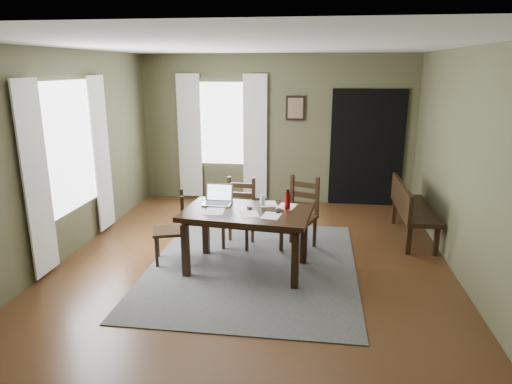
# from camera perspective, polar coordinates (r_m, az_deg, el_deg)

# --- Properties ---
(ground) EXTENTS (5.00, 6.00, 0.01)m
(ground) POSITION_cam_1_polar(r_m,az_deg,el_deg) (5.94, -0.40, -9.22)
(ground) COLOR #492C16
(room_shell) EXTENTS (5.02, 6.02, 2.71)m
(room_shell) POSITION_cam_1_polar(r_m,az_deg,el_deg) (5.44, -0.43, 8.37)
(room_shell) COLOR #4E4E33
(room_shell) RESTS_ON ground
(rug) EXTENTS (2.60, 3.20, 0.01)m
(rug) POSITION_cam_1_polar(r_m,az_deg,el_deg) (5.93, -0.40, -9.13)
(rug) COLOR #444444
(rug) RESTS_ON ground
(dining_table) EXTENTS (1.62, 1.07, 0.77)m
(dining_table) POSITION_cam_1_polar(r_m,az_deg,el_deg) (5.57, -1.19, -3.28)
(dining_table) COLOR black
(dining_table) RESTS_ON rug
(chair_end) EXTENTS (0.50, 0.50, 0.91)m
(chair_end) POSITION_cam_1_polar(r_m,az_deg,el_deg) (6.00, -10.36, -4.52)
(chair_end) COLOR black
(chair_end) RESTS_ON rug
(chair_back_left) EXTENTS (0.45, 0.45, 0.95)m
(chair_back_left) POSITION_cam_1_polar(r_m,az_deg,el_deg) (6.43, -2.13, -2.71)
(chair_back_left) COLOR black
(chair_back_left) RESTS_ON rug
(chair_back_right) EXTENTS (0.56, 0.56, 1.00)m
(chair_back_right) POSITION_cam_1_polar(r_m,az_deg,el_deg) (6.33, 5.55, -2.86)
(chair_back_right) COLOR black
(chair_back_right) RESTS_ON rug
(bench) EXTENTS (0.47, 1.47, 0.83)m
(bench) POSITION_cam_1_polar(r_m,az_deg,el_deg) (7.06, 18.69, -1.66)
(bench) COLOR black
(bench) RESTS_ON ground
(laptop) EXTENTS (0.36, 0.29, 0.24)m
(laptop) POSITION_cam_1_polar(r_m,az_deg,el_deg) (5.84, -4.74, -0.81)
(laptop) COLOR #B7B7BC
(laptop) RESTS_ON dining_table
(computer_mouse) EXTENTS (0.08, 0.10, 0.03)m
(computer_mouse) POSITION_cam_1_polar(r_m,az_deg,el_deg) (5.62, -0.82, -1.93)
(computer_mouse) COLOR #3F3F42
(computer_mouse) RESTS_ON dining_table
(tv_remote) EXTENTS (0.05, 0.17, 0.02)m
(tv_remote) POSITION_cam_1_polar(r_m,az_deg,el_deg) (5.51, 2.87, -2.36)
(tv_remote) COLOR black
(tv_remote) RESTS_ON dining_table
(drinking_glass) EXTENTS (0.08, 0.08, 0.14)m
(drinking_glass) POSITION_cam_1_polar(r_m,az_deg,el_deg) (5.71, 0.82, -1.08)
(drinking_glass) COLOR silver
(drinking_glass) RESTS_ON dining_table
(water_bottle) EXTENTS (0.08, 0.08, 0.25)m
(water_bottle) POSITION_cam_1_polar(r_m,az_deg,el_deg) (5.58, 3.96, -1.03)
(water_bottle) COLOR #9A0B0D
(water_bottle) RESTS_ON dining_table
(paper_a) EXTENTS (0.24, 0.31, 0.00)m
(paper_a) POSITION_cam_1_polar(r_m,az_deg,el_deg) (5.53, -5.20, -2.44)
(paper_a) COLOR white
(paper_a) RESTS_ON dining_table
(paper_b) EXTENTS (0.25, 0.30, 0.00)m
(paper_b) POSITION_cam_1_polar(r_m,az_deg,el_deg) (5.36, 1.92, -2.98)
(paper_b) COLOR white
(paper_b) RESTS_ON dining_table
(paper_c) EXTENTS (0.26, 0.31, 0.00)m
(paper_c) POSITION_cam_1_polar(r_m,az_deg,el_deg) (5.81, 1.56, -1.49)
(paper_c) COLOR white
(paper_c) RESTS_ON dining_table
(paper_d) EXTENTS (0.27, 0.32, 0.00)m
(paper_d) POSITION_cam_1_polar(r_m,az_deg,el_deg) (5.72, 3.84, -1.79)
(paper_d) COLOR white
(paper_d) RESTS_ON dining_table
(paper_e) EXTENTS (0.28, 0.32, 0.00)m
(paper_e) POSITION_cam_1_polar(r_m,az_deg,el_deg) (5.41, -0.83, -2.79)
(paper_e) COLOR white
(paper_e) RESTS_ON dining_table
(window_left) EXTENTS (0.01, 1.30, 1.70)m
(window_left) POSITION_cam_1_polar(r_m,az_deg,el_deg) (6.50, -22.35, 5.23)
(window_left) COLOR white
(window_left) RESTS_ON ground
(window_back) EXTENTS (1.00, 0.01, 1.50)m
(window_back) POSITION_cam_1_polar(r_m,az_deg,el_deg) (8.56, -4.26, 8.52)
(window_back) COLOR white
(window_back) RESTS_ON ground
(curtain_left_near) EXTENTS (0.03, 0.48, 2.30)m
(curtain_left_near) POSITION_cam_1_polar(r_m,az_deg,el_deg) (5.85, -25.77, 1.32)
(curtain_left_near) COLOR silver
(curtain_left_near) RESTS_ON ground
(curtain_left_far) EXTENTS (0.03, 0.48, 2.30)m
(curtain_left_far) POSITION_cam_1_polar(r_m,az_deg,el_deg) (7.24, -18.76, 4.49)
(curtain_left_far) COLOR silver
(curtain_left_far) RESTS_ON ground
(curtain_back_left) EXTENTS (0.44, 0.03, 2.30)m
(curtain_back_left) POSITION_cam_1_polar(r_m,az_deg,el_deg) (8.71, -8.29, 6.87)
(curtain_back_left) COLOR silver
(curtain_back_left) RESTS_ON ground
(curtain_back_right) EXTENTS (0.44, 0.03, 2.30)m
(curtain_back_right) POSITION_cam_1_polar(r_m,az_deg,el_deg) (8.46, -0.13, 6.77)
(curtain_back_right) COLOR silver
(curtain_back_right) RESTS_ON ground
(framed_picture) EXTENTS (0.34, 0.03, 0.44)m
(framed_picture) POSITION_cam_1_polar(r_m,az_deg,el_deg) (8.35, 4.95, 10.41)
(framed_picture) COLOR black
(framed_picture) RESTS_ON ground
(doorway_back) EXTENTS (1.30, 0.03, 2.10)m
(doorway_back) POSITION_cam_1_polar(r_m,az_deg,el_deg) (8.48, 13.68, 5.33)
(doorway_back) COLOR black
(doorway_back) RESTS_ON ground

